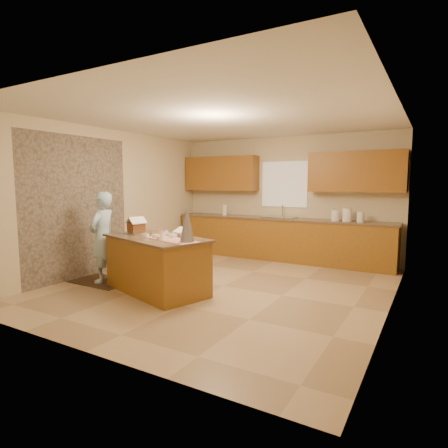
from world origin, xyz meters
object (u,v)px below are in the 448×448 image
at_px(island_base, 157,265).
at_px(tinsel_tree, 187,224).
at_px(gingerbread_house, 136,226).
at_px(boy, 103,237).

xyz_separation_m(island_base, tinsel_tree, (0.71, -0.17, 0.71)).
bearing_deg(gingerbread_house, island_base, -12.26).
relative_size(boy, gingerbread_house, 4.67).
relative_size(island_base, boy, 1.10).
distance_m(tinsel_tree, boy, 1.89).
relative_size(tinsel_tree, gingerbread_house, 1.58).
height_order(tinsel_tree, boy, boy).
height_order(boy, gingerbread_house, boy).
xyz_separation_m(boy, gingerbread_house, (0.63, 0.14, 0.21)).
distance_m(tinsel_tree, gingerbread_house, 1.26).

